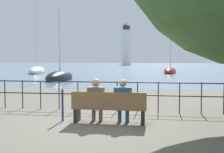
{
  "coord_description": "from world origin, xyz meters",
  "views": [
    {
      "loc": [
        1.12,
        -6.92,
        1.72
      ],
      "look_at": [
        0.0,
        0.5,
        1.29
      ],
      "focal_mm": 40.0,
      "sensor_mm": 36.0,
      "label": 1
    }
  ],
  "objects_px": {
    "seated_person_right": "(123,99)",
    "sailboat_3": "(170,71)",
    "sailboat_1": "(37,71)",
    "park_bench": "(109,108)",
    "seated_person_left": "(96,98)",
    "sailboat_4": "(60,77)",
    "harbor_lighthouse": "(126,45)",
    "closed_umbrella": "(63,103)"
  },
  "relations": [
    {
      "from": "park_bench",
      "to": "sailboat_1",
      "type": "bearing_deg",
      "value": 118.73
    },
    {
      "from": "sailboat_4",
      "to": "seated_person_right",
      "type": "bearing_deg",
      "value": -63.3
    },
    {
      "from": "seated_person_right",
      "to": "sailboat_4",
      "type": "relative_size",
      "value": 0.18
    },
    {
      "from": "sailboat_4",
      "to": "harbor_lighthouse",
      "type": "height_order",
      "value": "harbor_lighthouse"
    },
    {
      "from": "seated_person_right",
      "to": "seated_person_left",
      "type": "bearing_deg",
      "value": 179.99
    },
    {
      "from": "sailboat_1",
      "to": "sailboat_3",
      "type": "bearing_deg",
      "value": -5.12
    },
    {
      "from": "seated_person_right",
      "to": "closed_umbrella",
      "type": "xyz_separation_m",
      "value": [
        -1.77,
        -0.02,
        -0.13
      ]
    },
    {
      "from": "harbor_lighthouse",
      "to": "seated_person_left",
      "type": "bearing_deg",
      "value": -85.06
    },
    {
      "from": "closed_umbrella",
      "to": "harbor_lighthouse",
      "type": "distance_m",
      "value": 131.53
    },
    {
      "from": "sailboat_3",
      "to": "park_bench",
      "type": "bearing_deg",
      "value": -87.05
    },
    {
      "from": "seated_person_left",
      "to": "seated_person_right",
      "type": "relative_size",
      "value": 1.01
    },
    {
      "from": "seated_person_right",
      "to": "harbor_lighthouse",
      "type": "distance_m",
      "value": 131.64
    },
    {
      "from": "sailboat_1",
      "to": "sailboat_3",
      "type": "distance_m",
      "value": 20.4
    },
    {
      "from": "sailboat_3",
      "to": "sailboat_4",
      "type": "relative_size",
      "value": 1.21
    },
    {
      "from": "harbor_lighthouse",
      "to": "sailboat_3",
      "type": "bearing_deg",
      "value": -80.8
    },
    {
      "from": "sailboat_1",
      "to": "seated_person_left",
      "type": "bearing_deg",
      "value": -76.82
    },
    {
      "from": "seated_person_left",
      "to": "seated_person_right",
      "type": "xyz_separation_m",
      "value": [
        0.77,
        -0.0,
        -0.01
      ]
    },
    {
      "from": "sailboat_4",
      "to": "harbor_lighthouse",
      "type": "distance_m",
      "value": 115.48
    },
    {
      "from": "park_bench",
      "to": "closed_umbrella",
      "type": "height_order",
      "value": "closed_umbrella"
    },
    {
      "from": "park_bench",
      "to": "sailboat_4",
      "type": "height_order",
      "value": "sailboat_4"
    },
    {
      "from": "seated_person_left",
      "to": "sailboat_3",
      "type": "xyz_separation_m",
      "value": [
        4.64,
        32.34,
        -0.38
      ]
    },
    {
      "from": "seated_person_left",
      "to": "sailboat_1",
      "type": "height_order",
      "value": "sailboat_1"
    },
    {
      "from": "seated_person_left",
      "to": "seated_person_right",
      "type": "height_order",
      "value": "seated_person_left"
    },
    {
      "from": "sailboat_4",
      "to": "harbor_lighthouse",
      "type": "relative_size",
      "value": 0.3
    },
    {
      "from": "closed_umbrella",
      "to": "sailboat_3",
      "type": "xyz_separation_m",
      "value": [
        5.63,
        32.36,
        -0.24
      ]
    },
    {
      "from": "park_bench",
      "to": "sailboat_1",
      "type": "distance_m",
      "value": 32.96
    },
    {
      "from": "park_bench",
      "to": "sailboat_3",
      "type": "xyz_separation_m",
      "value": [
        4.25,
        32.41,
        -0.13
      ]
    },
    {
      "from": "seated_person_right",
      "to": "sailboat_3",
      "type": "xyz_separation_m",
      "value": [
        3.86,
        32.34,
        -0.37
      ]
    },
    {
      "from": "sailboat_3",
      "to": "harbor_lighthouse",
      "type": "relative_size",
      "value": 0.37
    },
    {
      "from": "sailboat_4",
      "to": "sailboat_3",
      "type": "bearing_deg",
      "value": 55.61
    },
    {
      "from": "seated_person_left",
      "to": "sailboat_4",
      "type": "xyz_separation_m",
      "value": [
        -6.96,
        15.78,
        -0.4
      ]
    },
    {
      "from": "seated_person_right",
      "to": "sailboat_4",
      "type": "xyz_separation_m",
      "value": [
        -7.73,
        15.78,
        -0.39
      ]
    },
    {
      "from": "seated_person_right",
      "to": "sailboat_3",
      "type": "height_order",
      "value": "sailboat_3"
    },
    {
      "from": "sailboat_1",
      "to": "sailboat_3",
      "type": "relative_size",
      "value": 1.5
    },
    {
      "from": "sailboat_3",
      "to": "sailboat_1",
      "type": "bearing_deg",
      "value": -159.67
    },
    {
      "from": "park_bench",
      "to": "sailboat_3",
      "type": "relative_size",
      "value": 0.24
    },
    {
      "from": "closed_umbrella",
      "to": "seated_person_right",
      "type": "bearing_deg",
      "value": 0.79
    },
    {
      "from": "sailboat_4",
      "to": "seated_person_left",
      "type": "bearing_deg",
      "value": -65.6
    },
    {
      "from": "seated_person_right",
      "to": "harbor_lighthouse",
      "type": "xyz_separation_m",
      "value": [
        -12.06,
        130.69,
        10.2
      ]
    },
    {
      "from": "seated_person_left",
      "to": "sailboat_3",
      "type": "relative_size",
      "value": 0.15
    },
    {
      "from": "seated_person_right",
      "to": "sailboat_1",
      "type": "bearing_deg",
      "value": 119.38
    },
    {
      "from": "closed_umbrella",
      "to": "harbor_lighthouse",
      "type": "bearing_deg",
      "value": 94.5
    }
  ]
}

